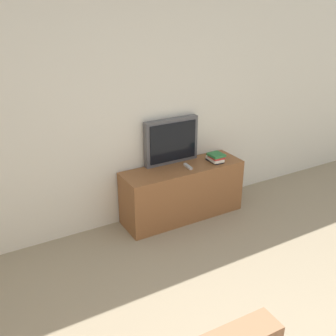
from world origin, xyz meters
name	(u,v)px	position (x,y,z in m)	size (l,w,h in m)	color
wall_back	(101,113)	(0.00, 3.03, 1.30)	(9.00, 0.06, 2.60)	silver
tv_stand	(182,192)	(0.82, 2.76, 0.32)	(1.43, 0.44, 0.63)	brown
television	(171,141)	(0.77, 2.94, 0.89)	(0.66, 0.09, 0.52)	#4C4C51
book_stack	(216,158)	(1.23, 2.70, 0.68)	(0.17, 0.22, 0.10)	black
remote_on_stand	(188,166)	(0.86, 2.72, 0.64)	(0.05, 0.16, 0.02)	#B7B7B7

